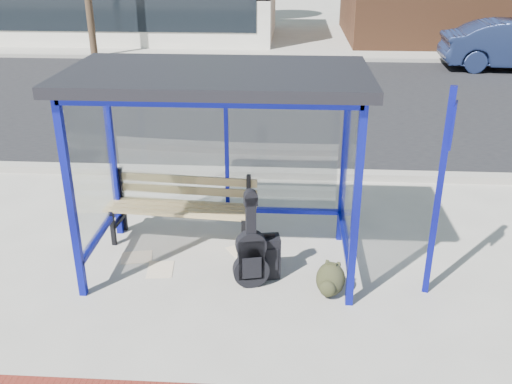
# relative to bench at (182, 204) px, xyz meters

# --- Properties ---
(ground) EXTENTS (120.00, 120.00, 0.00)m
(ground) POSITION_rel_bench_xyz_m (0.59, -0.62, -0.52)
(ground) COLOR #B2ADA0
(ground) RESTS_ON ground
(curb_near) EXTENTS (60.00, 0.25, 0.12)m
(curb_near) POSITION_rel_bench_xyz_m (0.59, 2.28, -0.46)
(curb_near) COLOR gray
(curb_near) RESTS_ON ground
(street_asphalt) EXTENTS (60.00, 10.00, 0.00)m
(street_asphalt) POSITION_rel_bench_xyz_m (0.59, 7.38, -0.52)
(street_asphalt) COLOR black
(street_asphalt) RESTS_ON ground
(curb_far) EXTENTS (60.00, 0.25, 0.12)m
(curb_far) POSITION_rel_bench_xyz_m (0.59, 12.48, -0.46)
(curb_far) COLOR gray
(curb_far) RESTS_ON ground
(far_sidewalk) EXTENTS (60.00, 4.00, 0.01)m
(far_sidewalk) POSITION_rel_bench_xyz_m (0.59, 14.38, -0.52)
(far_sidewalk) COLOR #B2ADA0
(far_sidewalk) RESTS_ON ground
(bus_shelter) EXTENTS (3.30, 1.80, 2.42)m
(bus_shelter) POSITION_rel_bench_xyz_m (0.59, -0.55, 1.55)
(bus_shelter) COLOR #0D1395
(bus_shelter) RESTS_ON ground
(bench) EXTENTS (1.99, 0.63, 0.92)m
(bench) POSITION_rel_bench_xyz_m (0.00, 0.00, 0.00)
(bench) COLOR black
(bench) RESTS_ON ground
(guitar_bag) EXTENTS (0.43, 0.21, 1.15)m
(guitar_bag) POSITION_rel_bench_xyz_m (0.99, -1.07, -0.10)
(guitar_bag) COLOR black
(guitar_bag) RESTS_ON ground
(suitcase) EXTENTS (0.37, 0.27, 0.58)m
(suitcase) POSITION_rel_bench_xyz_m (1.15, -0.87, -0.25)
(suitcase) COLOR black
(suitcase) RESTS_ON ground
(backpack) EXTENTS (0.39, 0.36, 0.40)m
(backpack) POSITION_rel_bench_xyz_m (1.89, -1.20, -0.33)
(backpack) COLOR #292A17
(backpack) RESTS_ON ground
(sign_post) EXTENTS (0.14, 0.29, 2.39)m
(sign_post) POSITION_rel_bench_xyz_m (3.00, -1.06, 0.82)
(sign_post) COLOR #0C1089
(sign_post) RESTS_ON ground
(newspaper_a) EXTENTS (0.35, 0.42, 0.01)m
(newspaper_a) POSITION_rel_bench_xyz_m (-0.15, -0.80, -0.52)
(newspaper_a) COLOR white
(newspaper_a) RESTS_ON ground
(newspaper_b) EXTENTS (0.44, 0.38, 0.01)m
(newspaper_b) POSITION_rel_bench_xyz_m (-0.51, -0.53, -0.52)
(newspaper_b) COLOR white
(newspaper_b) RESTS_ON ground
(newspaper_c) EXTENTS (0.41, 0.44, 0.01)m
(newspaper_c) POSITION_rel_bench_xyz_m (0.79, -0.29, -0.52)
(newspaper_c) COLOR white
(newspaper_c) RESTS_ON ground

